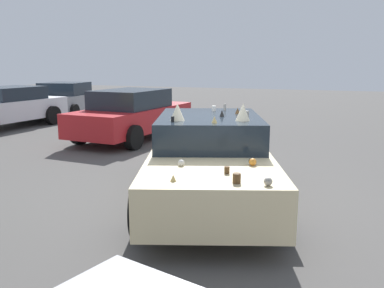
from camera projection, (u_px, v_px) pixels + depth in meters
The scene contains 5 objects.
ground_plane at pixel (209, 199), 6.72m from camera, with size 60.00×60.00×0.00m, color #514F4C.
art_car_decorated at pixel (209, 157), 6.64m from camera, with size 5.02×3.27×1.61m.
parked_sedan_near_left at pixel (133, 114), 11.97m from camera, with size 4.49×2.17×1.45m.
parked_sedan_far_left at pixel (5, 107), 14.03m from camera, with size 4.50×2.21×1.40m.
parked_sedan_far_right at pixel (67, 99), 17.50m from camera, with size 4.39×2.61×1.41m.
Camera 1 is at (-6.07, -2.09, 2.19)m, focal length 38.18 mm.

